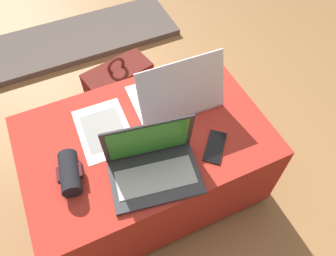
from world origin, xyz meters
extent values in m
plane|color=#9E7042|center=(0.00, 0.00, 0.00)|extent=(14.00, 14.00, 0.00)
cube|color=maroon|center=(0.00, 0.00, 0.03)|extent=(0.99, 0.64, 0.05)
cube|color=#B22D23|center=(0.00, 0.00, 0.26)|extent=(1.03, 0.67, 0.42)
cube|color=#333338|center=(-0.04, -0.21, 0.48)|extent=(0.37, 0.28, 0.02)
cube|color=#B2B2B7|center=(-0.04, -0.21, 0.49)|extent=(0.31, 0.17, 0.00)
cube|color=#333338|center=(-0.02, -0.11, 0.60)|extent=(0.34, 0.10, 0.22)
cube|color=green|center=(-0.02, -0.12, 0.60)|extent=(0.30, 0.08, 0.20)
cube|color=silver|center=(0.20, 0.14, 0.48)|extent=(0.38, 0.27, 0.02)
cube|color=#9E9EA3|center=(0.20, 0.14, 0.49)|extent=(0.33, 0.15, 0.00)
cube|color=silver|center=(0.19, 0.05, 0.61)|extent=(0.37, 0.09, 0.25)
cube|color=white|center=(0.19, 0.05, 0.61)|extent=(0.33, 0.08, 0.22)
cube|color=black|center=(0.24, -0.18, 0.48)|extent=(0.15, 0.16, 0.01)
cube|color=black|center=(0.24, -0.18, 0.48)|extent=(0.14, 0.15, 0.00)
cube|color=#5B1E19|center=(0.03, 0.43, 0.23)|extent=(0.36, 0.23, 0.45)
cube|color=#4E1A15|center=(0.01, 0.53, 0.14)|extent=(0.27, 0.11, 0.20)
torus|color=#5B1E19|center=(0.03, 0.43, 0.48)|extent=(0.10, 0.04, 0.10)
cube|color=white|center=(-0.15, 0.09, 0.47)|extent=(0.22, 0.30, 0.00)
cube|color=gray|center=(-0.15, 0.09, 0.47)|extent=(0.17, 0.21, 0.00)
cylinder|color=black|center=(-0.33, -0.07, 0.51)|extent=(0.10, 0.18, 0.07)
cube|color=#441B20|center=(-0.33, -0.07, 0.51)|extent=(0.10, 0.07, 0.02)
cube|color=#564C47|center=(0.00, 1.32, 0.02)|extent=(1.40, 0.50, 0.04)
camera|label=1|loc=(-0.24, -0.75, 1.59)|focal=35.00mm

